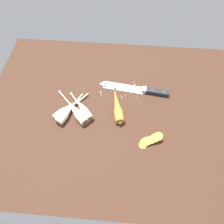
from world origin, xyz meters
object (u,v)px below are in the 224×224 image
whole_carrot (117,106)px  carrot_slice_stack (150,140)px  parsnip_back (76,111)px  parsnip_mid_left (83,110)px  parsnip_front (66,110)px  chefs_knife (132,88)px  parsnip_mid_right (66,112)px

whole_carrot → carrot_slice_stack: whole_carrot is taller
parsnip_back → carrot_slice_stack: bearing=-18.3°
parsnip_mid_left → carrot_slice_stack: parsnip_mid_left is taller
parsnip_back → parsnip_front: bearing=176.0°
chefs_knife → parsnip_back: size_ratio=1.93×
carrot_slice_stack → parsnip_mid_left: bearing=158.3°
whole_carrot → parsnip_mid_left: bearing=-168.7°
parsnip_front → parsnip_back: bearing=-4.0°
whole_carrot → parsnip_mid_right: (-22.61, -5.03, -0.12)cm
parsnip_mid_left → parsnip_back: size_ratio=0.86×
parsnip_mid_left → parsnip_mid_right: bearing=-164.8°
whole_carrot → parsnip_mid_right: 23.17cm
parsnip_mid_right → parsnip_front: bearing=106.8°
carrot_slice_stack → whole_carrot: bearing=134.6°
chefs_knife → whole_carrot: 13.64cm
parsnip_mid_right → parsnip_back: same height
parsnip_mid_left → parsnip_mid_right: size_ratio=0.88×
parsnip_mid_left → parsnip_mid_right: 7.48cm
whole_carrot → parsnip_mid_right: whole_carrot is taller
chefs_knife → carrot_slice_stack: (8.22, -26.91, 0.57)cm
parsnip_mid_right → parsnip_back: 4.24cm
parsnip_mid_left → whole_carrot: bearing=11.3°
whole_carrot → parsnip_front: whole_carrot is taller
chefs_knife → parsnip_front: size_ratio=2.07×
parsnip_front → carrot_slice_stack: size_ratio=1.69×
whole_carrot → parsnip_mid_left: 15.69cm
parsnip_back → parsnip_mid_left: bearing=17.7°
parsnip_mid_right → parsnip_back: size_ratio=0.97×
parsnip_mid_left → parsnip_mid_right: same height
chefs_knife → parsnip_mid_right: size_ratio=1.98×
parsnip_mid_left → parsnip_back: 3.25cm
whole_carrot → carrot_slice_stack: 21.26cm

